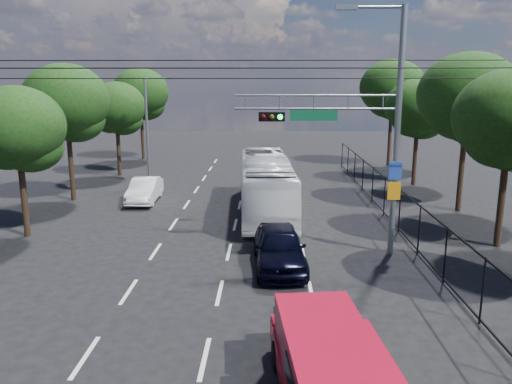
{
  "coord_description": "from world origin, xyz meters",
  "views": [
    {
      "loc": [
        1.54,
        -11.2,
        6.72
      ],
      "look_at": [
        1.13,
        6.64,
        2.8
      ],
      "focal_mm": 35.0,
      "sensor_mm": 36.0,
      "label": 1
    }
  ],
  "objects_px": {
    "red_pickup": "(327,365)",
    "navy_hatchback": "(279,247)",
    "white_van": "(145,190)",
    "signal_mast": "(366,122)",
    "white_bus": "(266,184)"
  },
  "relations": [
    {
      "from": "navy_hatchback",
      "to": "white_van",
      "type": "xyz_separation_m",
      "value": [
        -7.5,
        10.28,
        -0.09
      ]
    },
    {
      "from": "navy_hatchback",
      "to": "white_bus",
      "type": "bearing_deg",
      "value": 90.63
    },
    {
      "from": "signal_mast",
      "to": "white_van",
      "type": "xyz_separation_m",
      "value": [
        -10.78,
        8.66,
        -4.56
      ]
    },
    {
      "from": "navy_hatchback",
      "to": "white_van",
      "type": "bearing_deg",
      "value": 122.95
    },
    {
      "from": "navy_hatchback",
      "to": "white_bus",
      "type": "xyz_separation_m",
      "value": [
        -0.53,
        8.03,
        0.73
      ]
    },
    {
      "from": "red_pickup",
      "to": "white_van",
      "type": "bearing_deg",
      "value": 114.09
    },
    {
      "from": "white_van",
      "to": "white_bus",
      "type": "bearing_deg",
      "value": -19.54
    },
    {
      "from": "signal_mast",
      "to": "red_pickup",
      "type": "distance_m",
      "value": 11.03
    },
    {
      "from": "navy_hatchback",
      "to": "signal_mast",
      "type": "bearing_deg",
      "value": 23.09
    },
    {
      "from": "navy_hatchback",
      "to": "white_van",
      "type": "relative_size",
      "value": 1.1
    },
    {
      "from": "white_bus",
      "to": "white_van",
      "type": "bearing_deg",
      "value": 159.27
    },
    {
      "from": "signal_mast",
      "to": "navy_hatchback",
      "type": "height_order",
      "value": "signal_mast"
    },
    {
      "from": "red_pickup",
      "to": "navy_hatchback",
      "type": "height_order",
      "value": "red_pickup"
    },
    {
      "from": "signal_mast",
      "to": "navy_hatchback",
      "type": "relative_size",
      "value": 2.09
    },
    {
      "from": "red_pickup",
      "to": "navy_hatchback",
      "type": "bearing_deg",
      "value": 95.44
    }
  ]
}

